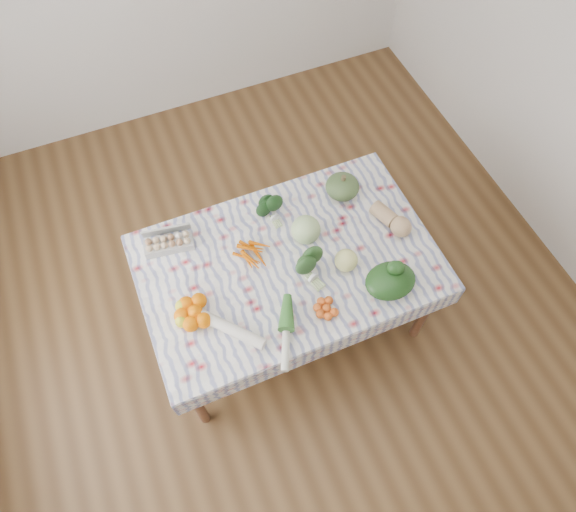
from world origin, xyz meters
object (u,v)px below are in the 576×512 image
at_px(butternut_squash, 392,219).
at_px(grapefruit, 346,260).
at_px(egg_carton, 169,244).
at_px(cabbage, 306,230).
at_px(dining_table, 288,268).
at_px(kabocha_squash, 342,186).

xyz_separation_m(butternut_squash, grapefruit, (-0.37, -0.15, 0.00)).
relative_size(egg_carton, cabbage, 1.65).
relative_size(dining_table, egg_carton, 5.79).
distance_m(dining_table, butternut_squash, 0.67).
bearing_deg(butternut_squash, cabbage, 148.05).
distance_m(dining_table, grapefruit, 0.35).
relative_size(butternut_squash, grapefruit, 2.01).
bearing_deg(dining_table, kabocha_squash, 33.11).
height_order(egg_carton, butternut_squash, butternut_squash).
relative_size(cabbage, butternut_squash, 0.65).
bearing_deg(butternut_squash, egg_carton, 144.57).
height_order(egg_carton, kabocha_squash, kabocha_squash).
bearing_deg(egg_carton, kabocha_squash, 6.95).
bearing_deg(cabbage, dining_table, -145.24).
relative_size(dining_table, cabbage, 9.53).
distance_m(butternut_squash, grapefruit, 0.40).
distance_m(dining_table, cabbage, 0.25).
relative_size(egg_carton, butternut_squash, 1.06).
relative_size(kabocha_squash, grapefruit, 1.57).
distance_m(egg_carton, butternut_squash, 1.29).
distance_m(dining_table, kabocha_squash, 0.60).
height_order(kabocha_squash, grapefruit, kabocha_squash).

